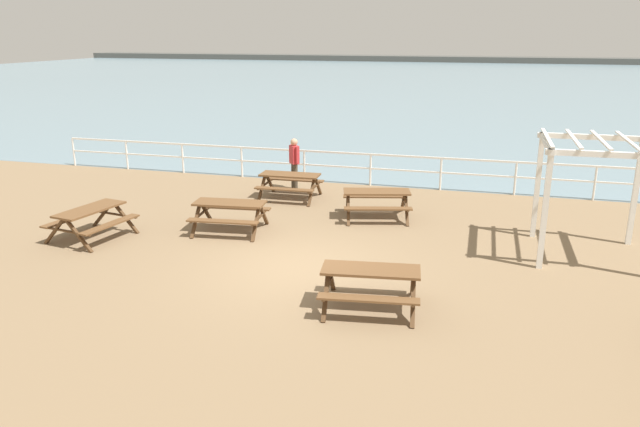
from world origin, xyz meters
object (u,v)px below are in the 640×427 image
(visitor, at_px, (294,160))
(lattice_pergola, at_px, (597,170))
(picnic_table_near_left, at_px, (91,216))
(picnic_table_seaward, at_px, (230,209))
(picnic_table_far_left, at_px, (290,180))
(picnic_table_near_right, at_px, (371,278))
(picnic_table_far_right, at_px, (377,198))

(visitor, height_order, lattice_pergola, lattice_pergola)
(picnic_table_near_left, xyz_separation_m, lattice_pergola, (11.64, 2.07, 1.41))
(picnic_table_seaward, distance_m, lattice_pergola, 8.72)
(picnic_table_far_left, xyz_separation_m, picnic_table_seaward, (-0.46, -3.45, 0.00))
(picnic_table_near_left, distance_m, visitor, 6.93)
(picnic_table_near_right, height_order, picnic_table_seaward, same)
(picnic_table_near_right, bearing_deg, picnic_table_seaward, 133.51)
(picnic_table_near_right, distance_m, lattice_pergola, 6.05)
(lattice_pergola, bearing_deg, picnic_table_far_right, 162.16)
(picnic_table_far_left, bearing_deg, picnic_table_near_right, -62.47)
(picnic_table_far_left, distance_m, lattice_pergola, 8.73)
(picnic_table_near_left, relative_size, picnic_table_seaward, 1.04)
(visitor, distance_m, lattice_pergola, 9.34)
(visitor, bearing_deg, picnic_table_far_right, 100.66)
(picnic_table_near_left, relative_size, visitor, 1.22)
(picnic_table_near_right, height_order, lattice_pergola, lattice_pergola)
(picnic_table_near_right, height_order, picnic_table_far_right, same)
(picnic_table_near_left, xyz_separation_m, picnic_table_far_right, (6.45, 3.63, 0.00))
(picnic_table_far_right, bearing_deg, lattice_pergola, -31.61)
(picnic_table_seaward, height_order, visitor, visitor)
(picnic_table_far_right, relative_size, picnic_table_seaward, 1.09)
(picnic_table_near_left, distance_m, picnic_table_far_left, 6.06)
(picnic_table_far_right, distance_m, visitor, 4.03)
(picnic_table_far_right, bearing_deg, picnic_table_seaward, -162.31)
(picnic_table_far_left, distance_m, picnic_table_seaward, 3.48)
(picnic_table_far_left, relative_size, picnic_table_far_right, 0.87)
(picnic_table_far_left, height_order, visitor, visitor)
(picnic_table_near_right, distance_m, picnic_table_far_left, 7.97)
(picnic_table_near_right, bearing_deg, picnic_table_near_left, 157.01)
(picnic_table_far_left, distance_m, visitor, 1.25)
(picnic_table_near_left, relative_size, lattice_pergola, 0.75)
(picnic_table_seaward, xyz_separation_m, visitor, (0.22, 4.62, 0.36))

